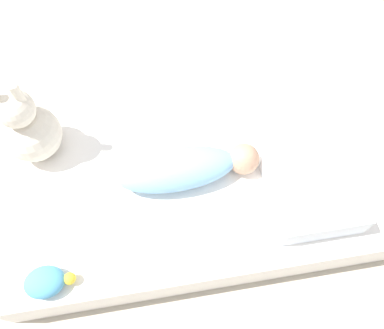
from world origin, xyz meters
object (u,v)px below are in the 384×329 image
(bunny_plush, at_px, (29,129))
(swaddled_baby, at_px, (187,168))
(pillow, at_px, (313,192))
(turtle_plush, at_px, (46,282))

(bunny_plush, bearing_deg, swaddled_baby, -21.37)
(pillow, bearing_deg, swaddled_baby, 159.28)
(swaddled_baby, bearing_deg, turtle_plush, -149.61)
(pillow, distance_m, bunny_plush, 1.04)
(swaddled_baby, relative_size, turtle_plush, 3.25)
(swaddled_baby, height_order, bunny_plush, bunny_plush)
(swaddled_baby, xyz_separation_m, pillow, (0.43, -0.16, -0.01))
(swaddled_baby, distance_m, pillow, 0.46)
(bunny_plush, distance_m, turtle_plush, 0.54)
(bunny_plush, relative_size, turtle_plush, 2.28)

